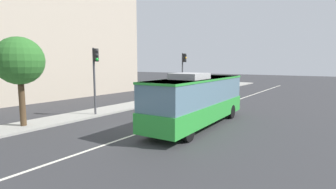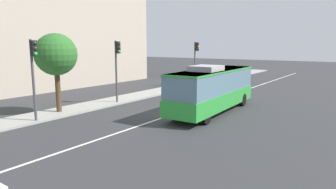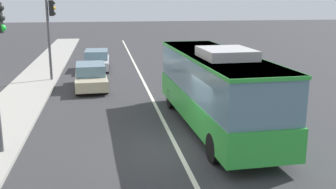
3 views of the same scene
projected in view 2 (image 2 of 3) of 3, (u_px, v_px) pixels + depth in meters
ground_plane at (174, 114)px, 21.37m from camera, size 160.00×160.00×0.00m
sidewalk_kerb at (106, 103)px, 25.24m from camera, size 80.00×2.74×0.14m
lane_centre_line at (174, 114)px, 21.37m from camera, size 76.00×0.16×0.01m
transit_bus at (213, 88)px, 21.72m from camera, size 10.09×2.89×3.46m
sedan_silver at (231, 79)px, 36.74m from camera, size 4.55×1.93×1.46m
sedan_beige at (204, 85)px, 31.70m from camera, size 4.58×2.02×1.46m
traffic_light_near_corner at (196, 56)px, 34.60m from camera, size 0.32×0.62×5.20m
traffic_light_mid_block at (34, 66)px, 18.41m from camera, size 0.33×0.62×5.20m
traffic_light_far_corner at (117, 61)px, 24.54m from camera, size 0.34×0.62×5.20m
street_tree_kerbside_centre at (56, 55)px, 20.91m from camera, size 2.93×2.93×5.67m
office_block_background at (36, 29)px, 36.82m from camera, size 25.01×14.68×13.60m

